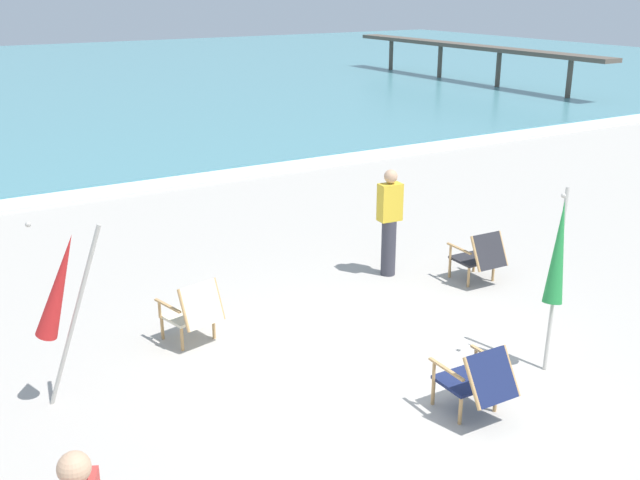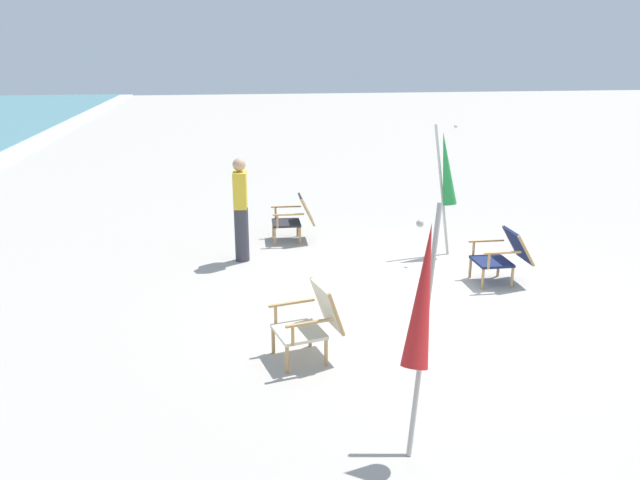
{
  "view_description": "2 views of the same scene",
  "coord_description": "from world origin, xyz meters",
  "px_view_note": "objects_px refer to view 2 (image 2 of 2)",
  "views": [
    {
      "loc": [
        -4.58,
        -6.12,
        4.2
      ],
      "look_at": [
        0.43,
        2.16,
        0.86
      ],
      "focal_mm": 42.0,
      "sensor_mm": 36.0,
      "label": 1
    },
    {
      "loc": [
        -7.65,
        2.65,
        3.2
      ],
      "look_at": [
        0.85,
        1.29,
        0.56
      ],
      "focal_mm": 35.0,
      "sensor_mm": 36.0,
      "label": 2
    }
  ],
  "objects_px": {
    "beach_chair_far_center": "(295,217)",
    "beach_chair_mid_center": "(312,320)",
    "person_by_waterline": "(241,209)",
    "beach_chair_front_left": "(504,254)",
    "umbrella_furled_green": "(446,170)",
    "umbrella_furled_red": "(423,297)"
  },
  "relations": [
    {
      "from": "umbrella_furled_green",
      "to": "beach_chair_front_left",
      "type": "bearing_deg",
      "value": -165.27
    },
    {
      "from": "beach_chair_far_center",
      "to": "person_by_waterline",
      "type": "relative_size",
      "value": 0.49
    },
    {
      "from": "beach_chair_front_left",
      "to": "beach_chair_far_center",
      "type": "distance_m",
      "value": 3.66
    },
    {
      "from": "beach_chair_mid_center",
      "to": "beach_chair_far_center",
      "type": "distance_m",
      "value": 4.33
    },
    {
      "from": "beach_chair_front_left",
      "to": "umbrella_furled_red",
      "type": "height_order",
      "value": "umbrella_furled_red"
    },
    {
      "from": "umbrella_furled_green",
      "to": "umbrella_furled_red",
      "type": "height_order",
      "value": "umbrella_furled_green"
    },
    {
      "from": "person_by_waterline",
      "to": "beach_chair_front_left",
      "type": "bearing_deg",
      "value": -113.16
    },
    {
      "from": "beach_chair_mid_center",
      "to": "umbrella_furled_green",
      "type": "distance_m",
      "value": 4.3
    },
    {
      "from": "beach_chair_mid_center",
      "to": "person_by_waterline",
      "type": "height_order",
      "value": "person_by_waterline"
    },
    {
      "from": "beach_chair_far_center",
      "to": "umbrella_furled_green",
      "type": "relative_size",
      "value": 0.38
    },
    {
      "from": "beach_chair_mid_center",
      "to": "umbrella_furled_green",
      "type": "xyz_separation_m",
      "value": [
        3.27,
        -2.63,
        0.94
      ]
    },
    {
      "from": "umbrella_furled_green",
      "to": "person_by_waterline",
      "type": "relative_size",
      "value": 1.29
    },
    {
      "from": "beach_chair_mid_center",
      "to": "beach_chair_far_center",
      "type": "relative_size",
      "value": 1.03
    },
    {
      "from": "beach_chair_front_left",
      "to": "umbrella_furled_green",
      "type": "bearing_deg",
      "value": 14.73
    },
    {
      "from": "beach_chair_far_center",
      "to": "person_by_waterline",
      "type": "height_order",
      "value": "person_by_waterline"
    },
    {
      "from": "beach_chair_front_left",
      "to": "person_by_waterline",
      "type": "distance_m",
      "value": 3.97
    },
    {
      "from": "umbrella_furled_green",
      "to": "person_by_waterline",
      "type": "distance_m",
      "value": 3.3
    },
    {
      "from": "person_by_waterline",
      "to": "beach_chair_mid_center",
      "type": "bearing_deg",
      "value": -169.63
    },
    {
      "from": "beach_chair_far_center",
      "to": "umbrella_furled_green",
      "type": "distance_m",
      "value": 2.69
    },
    {
      "from": "beach_chair_front_left",
      "to": "beach_chair_mid_center",
      "type": "bearing_deg",
      "value": 121.06
    },
    {
      "from": "beach_chair_far_center",
      "to": "beach_chair_mid_center",
      "type": "bearing_deg",
      "value": 175.45
    },
    {
      "from": "beach_chair_mid_center",
      "to": "beach_chair_far_center",
      "type": "xyz_separation_m",
      "value": [
        4.32,
        -0.34,
        -0.01
      ]
    }
  ]
}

